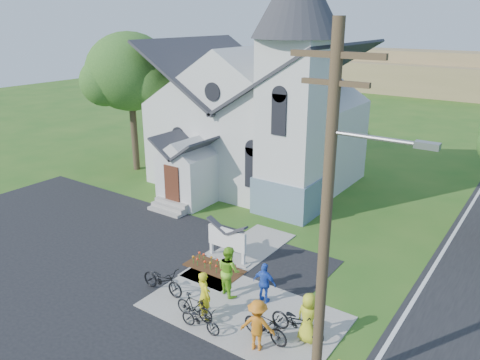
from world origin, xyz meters
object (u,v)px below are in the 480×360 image
Objects in this scene: cyclist_0 at (204,295)px; bike_1 at (194,307)px; cyclist_4 at (308,318)px; bike_2 at (201,320)px; cyclist_1 at (229,271)px; bike_3 at (265,326)px; utility_pole at (328,217)px; church_sign at (227,239)px; cyclist_2 at (265,283)px; bike_0 at (163,280)px; bike_4 at (298,322)px; cyclist_3 at (257,325)px.

bike_1 is (-0.27, -0.22, -0.43)m from cyclist_0.
bike_1 is 0.91× the size of cyclist_4.
cyclist_1 is at bearing 10.55° from bike_2.
cyclist_0 is 1.05× the size of bike_3.
bike_3 is at bearing -81.85° from bike_1.
church_sign is at bearing 144.40° from utility_pole.
cyclist_4 reaches higher than cyclist_2.
church_sign is 2.62m from cyclist_1.
bike_0 is at bearing 56.21° from cyclist_1.
bike_1 is at bearing -68.78° from church_sign.
bike_0 reaches higher than bike_1.
bike_4 is at bearing -71.34° from bike_1.
cyclist_3 is at bearing -92.27° from bike_1.
bike_3 is at bearing -91.75° from bike_0.
cyclist_4 reaches higher than church_sign.
bike_1 is at bearing -20.96° from cyclist_3.
bike_1 is at bearing 53.39° from cyclist_2.
bike_1 is 2.69m from cyclist_2.
bike_1 is 3.95m from cyclist_4.
cyclist_4 is at bearing -65.93° from bike_2.
cyclist_4 is 0.51m from bike_4.
cyclist_0 reaches higher than church_sign.
cyclist_1 is at bearing 8.03° from cyclist_2.
bike_0 is 1.00× the size of bike_4.
bike_3 is 1.00× the size of cyclist_4.
bike_3 is (2.34, 0.20, -0.38)m from cyclist_0.
bike_1 is (2.06, -0.58, -0.05)m from bike_0.
bike_2 is at bearing -10.64° from cyclist_3.
cyclist_1 is at bearing -4.79° from cyclist_4.
cyclist_0 is 0.92× the size of cyclist_1.
bike_0 is at bearing -27.52° from cyclist_3.
bike_2 is (0.59, -0.38, -0.06)m from bike_1.
utility_pole is at bearing 130.56° from cyclist_4.
utility_pole is at bearing -99.95° from bike_0.
utility_pole is at bearing -109.73° from bike_3.
cyclist_3 is (1.17, -2.29, 0.07)m from cyclist_2.
cyclist_0 is 3.61m from cyclist_4.
cyclist_4 is (3.16, 1.58, 0.45)m from bike_2.
utility_pole reaches higher than cyclist_2.
cyclist_3 is (2.62, -0.05, 0.39)m from bike_1.
cyclist_4 is at bearing -151.85° from cyclist_3.
cyclist_0 is 2.34m from cyclist_2.
cyclist_3 is at bearing -44.28° from church_sign.
utility_pole is 5.84× the size of cyclist_4.
bike_3 and bike_4 have the same top height.
cyclist_3 is at bearing -163.14° from cyclist_0.
cyclist_2 is (-3.56, 2.92, -4.57)m from utility_pole.
cyclist_0 is at bearing 25.26° from bike_2.
bike_4 is at bearing -140.43° from cyclist_3.
bike_3 is at bearing 172.55° from cyclist_1.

